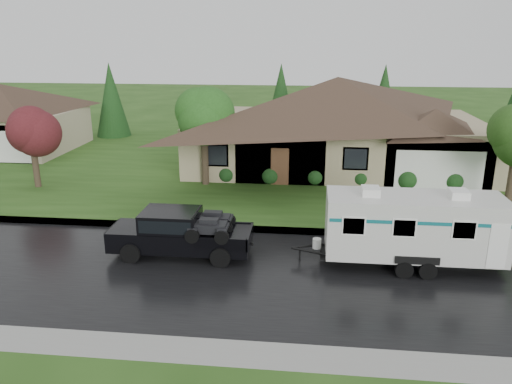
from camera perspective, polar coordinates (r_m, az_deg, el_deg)
ground at (r=19.76m, az=4.66°, el=-7.08°), size 140.00×140.00×0.00m
road at (r=17.95m, az=4.46°, el=-9.70°), size 140.00×8.00×0.01m
curb at (r=21.80m, az=4.85°, el=-4.46°), size 140.00×0.50×0.15m
lawn at (r=33.97m, az=5.44°, el=3.54°), size 140.00×26.00×0.15m
house_main at (r=32.21m, az=9.71°, el=8.99°), size 19.44×10.80×6.90m
house_far at (r=40.77m, az=-27.05°, el=8.20°), size 10.80×8.64×5.80m
tree_left_green at (r=27.63m, az=-6.01°, el=8.60°), size 3.34×3.34×5.53m
tree_red at (r=29.69m, az=-24.31°, el=6.20°), size 2.65×2.65×4.38m
shrub_row at (r=28.35m, az=9.31°, el=1.79°), size 13.60×1.00×1.00m
pickup_truck at (r=19.51m, az=-8.91°, el=-4.50°), size 5.40×2.05×1.80m
travel_trailer at (r=19.05m, az=17.56°, el=-3.67°), size 6.66×2.34×2.99m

